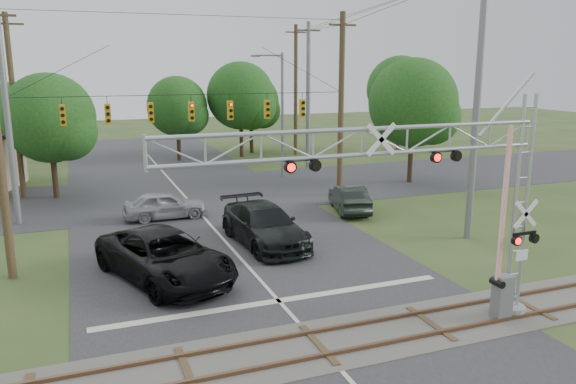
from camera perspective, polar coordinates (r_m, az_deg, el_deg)
name	(u,v)px	position (r m, az deg, el deg)	size (l,w,h in m)	color
ground	(349,380)	(15.99, 6.19, -18.43)	(160.00, 160.00, 0.00)	#2E411E
road_main	(243,261)	(24.45, -4.60, -7.04)	(14.00, 90.00, 0.02)	#28282B
road_cross	(183,194)	(37.59, -10.67, -0.19)	(90.00, 12.00, 0.02)	#28282B
railroad_track	(318,345)	(17.54, 3.11, -15.25)	(90.00, 3.20, 0.17)	#4F4B44
crossing_gantry	(430,189)	(17.28, 14.22, 0.30)	(12.38, 0.95, 7.41)	gray
traffic_signal_span	(207,110)	(33.03, -8.28, 8.21)	(19.34, 0.36, 11.50)	slate
pickup_black	(165,256)	(22.64, -12.41, -6.38)	(3.20, 6.93, 1.93)	black
car_dark	(264,225)	(26.47, -2.44, -3.37)	(2.61, 6.41, 1.86)	black
sedan_silver	(165,205)	(31.63, -12.40, -1.29)	(1.82, 4.51, 1.54)	gray
suv_dark	(349,198)	(32.61, 6.24, -0.65)	(1.63, 4.67, 1.54)	black
streetlight	(280,109)	(42.09, -0.81, 8.46)	(2.45, 0.26, 9.20)	slate
utility_poles	(240,100)	(36.28, -4.91, 9.33)	(24.94, 28.07, 13.12)	#3C2B1B
treeline	(186,103)	(46.31, -10.35, 8.87)	(54.54, 23.60, 9.29)	#332317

